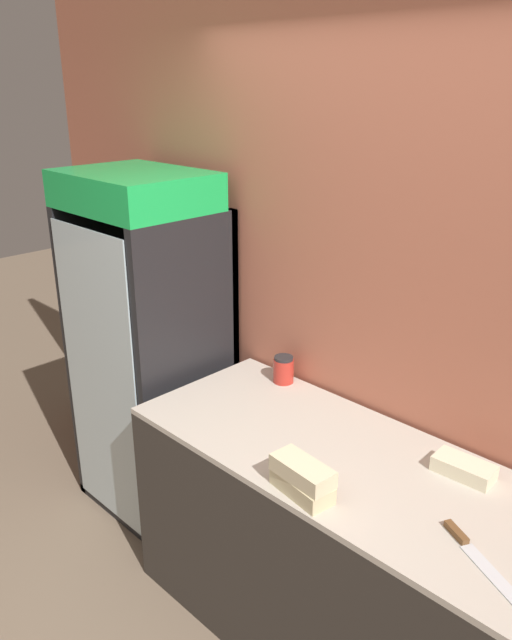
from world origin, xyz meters
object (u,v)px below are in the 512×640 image
object	(u,v)px
condiment_jar	(284,369)
beverage_cooler	(156,332)
sandwich_stack_middle	(303,471)
sandwich_flat_left	(464,468)
sandwich_stack_bottom	(302,486)
chefs_knife	(471,550)

from	to	relation	value
condiment_jar	beverage_cooler	bearing A→B (deg)	-165.45
sandwich_stack_middle	sandwich_flat_left	xyz separation A→B (m)	(0.35, 0.50, -0.07)
sandwich_stack_bottom	sandwich_flat_left	world-z (taller)	sandwich_stack_bottom
sandwich_stack_bottom	chefs_knife	xyz separation A→B (m)	(0.56, 0.15, -0.02)
beverage_cooler	sandwich_stack_middle	distance (m)	1.42
sandwich_stack_middle	sandwich_stack_bottom	bearing A→B (deg)	0.00
beverage_cooler	sandwich_stack_bottom	xyz separation A→B (m)	(1.37, -0.39, -0.06)
sandwich_flat_left	condiment_jar	xyz separation A→B (m)	(-0.97, 0.09, 0.04)
sandwich_stack_bottom	condiment_jar	distance (m)	0.86
sandwich_stack_middle	condiment_jar	size ratio (longest dim) A/B	1.87
sandwich_flat_left	chefs_knife	world-z (taller)	sandwich_flat_left
sandwich_stack_bottom	sandwich_flat_left	size ratio (longest dim) A/B	1.11
sandwich_stack_bottom	condiment_jar	xyz separation A→B (m)	(-0.63, 0.58, 0.03)
chefs_knife	condiment_jar	world-z (taller)	condiment_jar
sandwich_stack_bottom	condiment_jar	size ratio (longest dim) A/B	1.90
sandwich_flat_left	sandwich_stack_bottom	bearing A→B (deg)	-124.69
beverage_cooler	sandwich_stack_bottom	world-z (taller)	beverage_cooler
chefs_knife	condiment_jar	distance (m)	1.26
sandwich_flat_left	condiment_jar	distance (m)	0.98
beverage_cooler	condiment_jar	size ratio (longest dim) A/B	14.34
condiment_jar	sandwich_stack_bottom	bearing A→B (deg)	-43.02
sandwich_stack_bottom	chefs_knife	world-z (taller)	sandwich_stack_bottom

